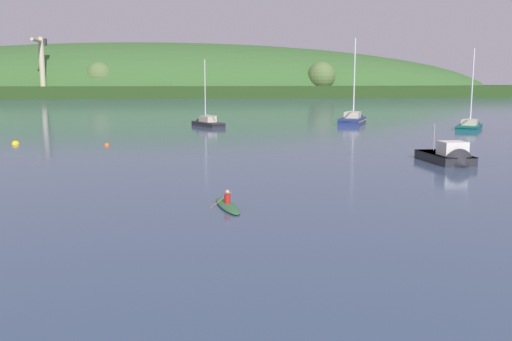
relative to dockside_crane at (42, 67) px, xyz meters
name	(u,v)px	position (x,y,z in m)	size (l,w,h in m)	color
far_shoreline_hill	(161,95)	(47.75, 36.72, -11.51)	(420.08, 138.39, 48.55)	#27431B
dockside_crane	(42,67)	(0.00, 0.00, 0.00)	(5.11, 17.78, 23.29)	#4C4C51
sailboat_midwater_white	(206,124)	(41.10, -153.79, -11.51)	(4.39, 7.68, 10.58)	#232328
sailboat_far_left	(353,121)	(64.58, -153.17, -11.39)	(7.40, 9.39, 14.44)	navy
sailboat_outer_reach	(470,128)	(75.92, -167.20, -11.62)	(7.10, 7.78, 12.29)	#0F564C
fishing_boat_moored	(449,159)	(54.59, -196.50, -11.41)	(3.23, 6.42, 3.98)	#232328
canoe_with_paddler	(227,205)	(34.32, -208.42, -11.67)	(1.53, 4.30, 1.02)	#33663D
mooring_buoy_foreground	(107,145)	(27.52, -176.90, -11.76)	(0.53, 0.53, 0.61)	#EA5B19
mooring_buoy_midchannel	(16,144)	(18.20, -173.59, -11.76)	(0.80, 0.80, 0.88)	yellow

